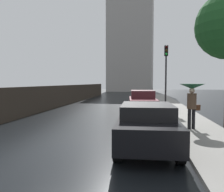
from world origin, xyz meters
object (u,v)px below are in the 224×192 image
pedestrian_with_umbrella_near (192,93)px  traffic_light (166,65)px  car_black_near_kerb (147,124)px  car_maroon_mid_road (142,101)px

pedestrian_with_umbrella_near → traffic_light: bearing=77.7°
car_black_near_kerb → pedestrian_with_umbrella_near: 3.25m
car_maroon_mid_road → traffic_light: traffic_light is taller
traffic_light → pedestrian_with_umbrella_near: bearing=-86.8°
pedestrian_with_umbrella_near → car_maroon_mid_road: bearing=92.7°
pedestrian_with_umbrella_near → traffic_light: (-0.40, 7.24, 1.68)m
car_black_near_kerb → pedestrian_with_umbrella_near: (1.88, 2.50, 0.88)m
pedestrian_with_umbrella_near → traffic_light: 7.45m
car_black_near_kerb → traffic_light: (1.48, 9.75, 2.56)m
car_maroon_mid_road → pedestrian_with_umbrella_near: (2.09, -6.36, 0.84)m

